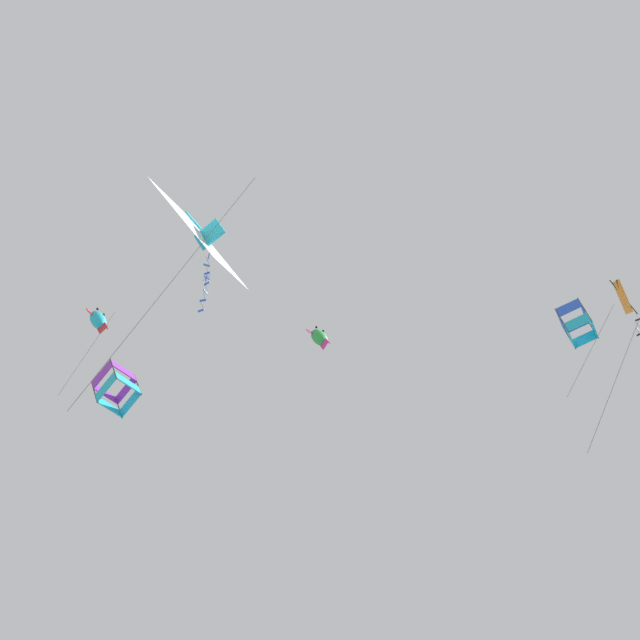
{
  "coord_description": "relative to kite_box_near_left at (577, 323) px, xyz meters",
  "views": [
    {
      "loc": [
        -20.92,
        10.25,
        5.07
      ],
      "look_at": [
        0.66,
        1.06,
        32.12
      ],
      "focal_mm": 59.41,
      "sensor_mm": 36.0,
      "label": 1
    }
  ],
  "objects": [
    {
      "name": "kite_box_near_left",
      "position": [
        0.0,
        0.0,
        0.0
      ],
      "size": [
        2.41,
        2.23,
        5.3
      ],
      "rotation": [
        0.18,
        0.0,
        2.3
      ],
      "color": "blue"
    },
    {
      "name": "kite_box_far_centre",
      "position": [
        7.2,
        14.35,
        -2.22
      ],
      "size": [
        1.99,
        1.65,
        1.99
      ],
      "rotation": [
        0.44,
        0.0,
        1.95
      ],
      "color": "purple"
    },
    {
      "name": "kite_delta_upper_right",
      "position": [
        -1.83,
        14.11,
        -4.57
      ],
      "size": [
        4.23,
        4.03,
        9.16
      ],
      "rotation": [
        0.4,
        0.0,
        2.17
      ],
      "color": "white"
    },
    {
      "name": "kite_fish_low_drifter",
      "position": [
        9.25,
        15.28,
        3.07
      ],
      "size": [
        2.03,
        1.36,
        5.66
      ],
      "rotation": [
        0.49,
        0.0,
        2.13
      ],
      "color": "#1EB2C6"
    },
    {
      "name": "kite_diamond_near_right",
      "position": [
        -2.6,
        0.21,
        -1.61
      ],
      "size": [
        3.53,
        3.15,
        8.12
      ],
      "rotation": [
        0.27,
        0.0,
        2.58
      ],
      "color": "orange"
    },
    {
      "name": "kite_fish_highest",
      "position": [
        3.62,
        8.31,
        -0.66
      ],
      "size": [
        1.03,
        0.98,
        1.42
      ],
      "rotation": [
        0.47,
        0.0,
        1.8
      ],
      "color": "green"
    }
  ]
}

